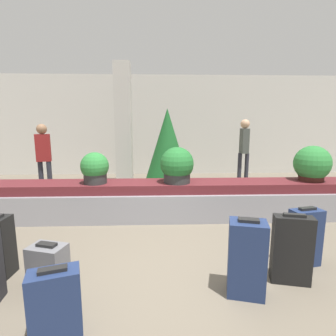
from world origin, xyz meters
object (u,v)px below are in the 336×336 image
(suitcase_0, at_px, (292,249))
(suitcase_2, at_px, (55,304))
(potted_plant_1, at_px, (177,166))
(potted_plant_2, at_px, (95,168))
(traveler_0, at_px, (44,153))
(potted_plant_0, at_px, (312,164))
(suitcase_3, at_px, (48,266))
(suitcase_4, at_px, (247,258))
(decorated_tree, at_px, (167,148))
(suitcase_1, at_px, (305,237))
(traveler_1, at_px, (244,145))
(pillar, at_px, (124,126))

(suitcase_0, xyz_separation_m, suitcase_2, (-2.22, -0.64, -0.09))
(potted_plant_1, height_order, potted_plant_2, potted_plant_1)
(suitcase_0, bearing_deg, traveler_0, 150.83)
(potted_plant_0, bearing_deg, suitcase_0, -123.98)
(suitcase_3, bearing_deg, traveler_0, 128.83)
(suitcase_2, distance_m, suitcase_4, 1.74)
(suitcase_3, height_order, suitcase_4, suitcase_4)
(potted_plant_0, bearing_deg, traveler_0, 163.50)
(potted_plant_2, bearing_deg, decorated_tree, 52.37)
(suitcase_4, relative_size, potted_plant_2, 1.45)
(suitcase_3, distance_m, potted_plant_1, 2.55)
(suitcase_1, bearing_deg, traveler_1, 69.32)
(suitcase_4, distance_m, potted_plant_2, 2.96)
(traveler_1, distance_m, decorated_tree, 2.38)
(suitcase_3, height_order, traveler_1, traveler_1)
(pillar, distance_m, potted_plant_2, 2.57)
(suitcase_2, bearing_deg, suitcase_3, 99.13)
(decorated_tree, bearing_deg, potted_plant_1, -86.32)
(suitcase_0, height_order, suitcase_2, suitcase_0)
(suitcase_4, relative_size, potted_plant_0, 1.24)
(potted_plant_2, bearing_deg, traveler_0, 133.10)
(suitcase_4, bearing_deg, suitcase_3, -171.15)
(pillar, relative_size, suitcase_0, 4.19)
(decorated_tree, bearing_deg, traveler_1, 24.38)
(pillar, bearing_deg, suitcase_2, -89.09)
(suitcase_0, xyz_separation_m, suitcase_1, (0.33, 0.34, -0.02))
(potted_plant_0, bearing_deg, pillar, 146.96)
(potted_plant_1, height_order, traveler_0, traveler_0)
(potted_plant_2, relative_size, decorated_tree, 0.27)
(suitcase_2, xyz_separation_m, potted_plant_0, (3.60, 2.69, 0.66))
(potted_plant_1, bearing_deg, suitcase_1, -49.31)
(suitcase_1, relative_size, traveler_0, 0.43)
(pillar, distance_m, suitcase_3, 4.64)
(pillar, distance_m, potted_plant_1, 2.83)
(suitcase_3, bearing_deg, decorated_tree, 85.67)
(suitcase_1, height_order, potted_plant_1, potted_plant_1)
(traveler_0, xyz_separation_m, decorated_tree, (2.90, 0.01, 0.11))
(potted_plant_1, height_order, traveler_1, traveler_1)
(suitcase_1, bearing_deg, suitcase_0, -146.97)
(suitcase_0, relative_size, potted_plant_1, 1.22)
(pillar, height_order, traveler_0, pillar)
(suitcase_2, height_order, traveler_1, traveler_1)
(suitcase_1, distance_m, potted_plant_1, 2.24)
(suitcase_4, distance_m, decorated_tree, 3.98)
(suitcase_3, bearing_deg, pillar, 102.86)
(pillar, relative_size, potted_plant_2, 5.89)
(traveler_0, bearing_deg, suitcase_2, 95.96)
(pillar, bearing_deg, suitcase_3, -93.13)
(pillar, relative_size, suitcase_2, 5.42)
(suitcase_0, height_order, decorated_tree, decorated_tree)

